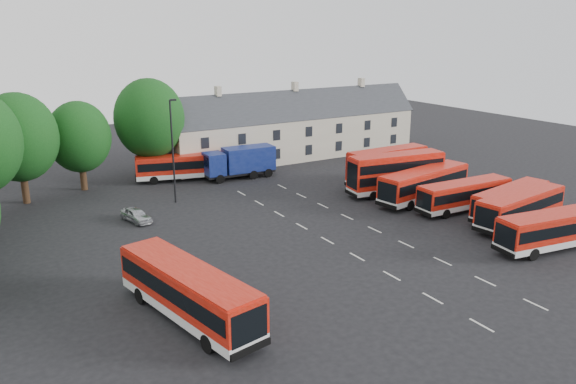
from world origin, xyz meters
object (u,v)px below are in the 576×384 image
at_px(bus_dd_south, 396,171).
at_px(bus_west, 188,289).
at_px(silver_car, 136,215).
at_px(bus_row_a, 557,227).
at_px(box_truck, 240,161).
at_px(lamppost, 173,149).

height_order(bus_dd_south, bus_west, bus_dd_south).
relative_size(bus_dd_south, silver_car, 2.91).
relative_size(bus_row_a, bus_west, 0.90).
distance_m(bus_dd_south, box_truck, 18.06).
bearing_deg(bus_west, lamppost, -29.20).
bearing_deg(bus_dd_south, lamppost, 164.65).
relative_size(box_truck, silver_car, 2.27).
bearing_deg(bus_west, bus_row_a, -109.56).
bearing_deg(bus_row_a, box_truck, 117.91).
relative_size(bus_west, box_truck, 1.45).
distance_m(bus_west, box_truck, 33.04).
bearing_deg(bus_dd_south, bus_row_a, -80.04).
xyz_separation_m(bus_west, box_truck, (17.33, 28.13, 0.01)).
bearing_deg(silver_car, box_truck, 16.78).
height_order(bus_dd_south, box_truck, bus_dd_south).
height_order(bus_dd_south, silver_car, bus_dd_south).
relative_size(bus_row_a, bus_dd_south, 1.02).
bearing_deg(lamppost, bus_west, -108.11).
height_order(bus_row_a, box_truck, box_truck).
bearing_deg(bus_dd_south, box_truck, 136.00).
bearing_deg(lamppost, silver_car, -143.77).
xyz_separation_m(silver_car, lamppost, (5.11, 3.75, 4.89)).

